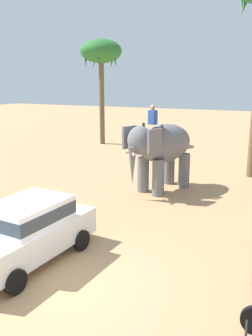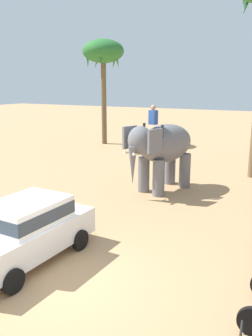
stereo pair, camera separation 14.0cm
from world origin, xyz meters
name	(u,v)px [view 1 (the left image)]	position (x,y,z in m)	size (l,w,h in m)	color
ground_plane	(61,281)	(0.00, 0.00, 0.00)	(120.00, 120.00, 0.00)	tan
car_sedan_foreground	(28,229)	(-1.42, 0.44, 0.93)	(1.98, 4.15, 1.70)	white
elephant_with_mahout	(161,147)	(-0.74, 8.23, 1.99)	(2.57, 4.02, 3.88)	slate
palm_tree_near_hut	(101,54)	(-9.81, 18.04, 6.95)	(3.20, 3.20, 8.09)	brown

